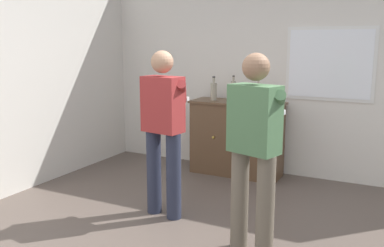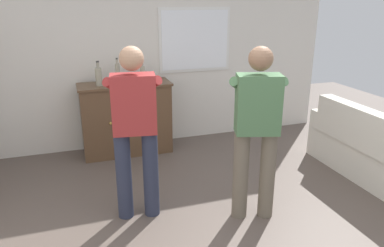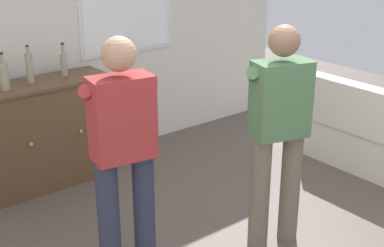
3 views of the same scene
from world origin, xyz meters
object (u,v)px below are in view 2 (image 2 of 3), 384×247
Objects in this scene: sideboard_cabinet at (126,118)px; bottle_liquor_amber at (99,76)px; bottle_wine_green at (118,73)px; bottle_spirits_clear at (143,73)px; person_standing_left at (135,126)px; person_standing_right at (257,127)px.

bottle_liquor_amber is (-0.33, -0.03, 0.62)m from sideboard_cabinet.
bottle_liquor_amber is (-0.25, -0.07, -0.01)m from bottle_wine_green.
bottle_spirits_clear is at bearing 8.62° from bottle_liquor_amber.
sideboard_cabinet is 0.64m from bottle_wine_green.
bottle_spirits_clear is 1.75m from person_standing_left.
person_standing_left is 1.13m from person_standing_right.
bottle_liquor_amber is 0.19× the size of person_standing_right.
person_standing_left is 1.00× the size of person_standing_right.
bottle_liquor_amber reaches higher than bottle_spirits_clear.
person_standing_right reaches higher than bottle_spirits_clear.
bottle_wine_green is 2.27m from person_standing_right.
sideboard_cabinet is 3.84× the size of bottle_liquor_amber.
bottle_liquor_amber reaches higher than sideboard_cabinet.
sideboard_cabinet is 2.24m from person_standing_right.
bottle_liquor_amber is 1.62m from person_standing_left.
bottle_wine_green is 0.26m from bottle_liquor_amber.
sideboard_cabinet is at bearing 114.64° from person_standing_right.
bottle_spirits_clear is at bearing 107.63° from person_standing_right.
person_standing_right is (0.65, -2.06, -0.17)m from bottle_spirits_clear.
person_standing_left is at bearing 161.10° from person_standing_right.
bottle_wine_green reaches higher than sideboard_cabinet.
bottle_liquor_amber is 0.60m from bottle_spirits_clear.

